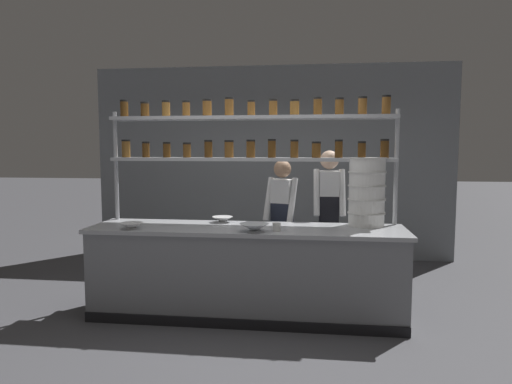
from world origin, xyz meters
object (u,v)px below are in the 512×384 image
at_px(spice_shelf_unit, 251,140).
at_px(prep_bowl_near_left, 132,226).
at_px(prep_bowl_center_back, 254,228).
at_px(serving_cup_front, 277,227).
at_px(container_stack, 367,192).
at_px(chef_left, 282,219).
at_px(prep_bowl_center_front, 222,219).
at_px(chef_center, 329,212).

relative_size(spice_shelf_unit, prep_bowl_near_left, 13.72).
bearing_deg(prep_bowl_near_left, spice_shelf_unit, 27.55).
xyz_separation_m(prep_bowl_center_back, serving_cup_front, (0.21, 0.05, 0.00)).
bearing_deg(container_stack, prep_bowl_near_left, -168.35).
bearing_deg(chef_left, container_stack, -10.29).
relative_size(container_stack, serving_cup_front, 8.64).
bearing_deg(chef_left, prep_bowl_center_back, -84.92).
relative_size(spice_shelf_unit, container_stack, 4.39).
bearing_deg(prep_bowl_center_front, chef_center, 24.36).
relative_size(chef_center, prep_bowl_center_back, 6.02).
bearing_deg(container_stack, serving_cup_front, -154.84).
bearing_deg(serving_cup_front, prep_bowl_near_left, -177.56).
bearing_deg(chef_center, spice_shelf_unit, -153.86).
distance_m(spice_shelf_unit, prep_bowl_center_front, 0.90).
bearing_deg(container_stack, prep_bowl_center_front, 178.57).
bearing_deg(serving_cup_front, spice_shelf_unit, 121.46).
bearing_deg(chef_center, serving_cup_front, -120.60).
xyz_separation_m(prep_bowl_near_left, prep_bowl_center_back, (1.22, 0.01, 0.01)).
bearing_deg(serving_cup_front, prep_bowl_center_front, 143.79).
distance_m(chef_left, chef_center, 0.55).
height_order(spice_shelf_unit, chef_left, spice_shelf_unit).
distance_m(container_stack, prep_bowl_center_front, 1.54).
distance_m(chef_center, prep_bowl_center_back, 1.26).
relative_size(prep_bowl_center_back, serving_cup_front, 3.47).
relative_size(chef_left, prep_bowl_center_front, 7.09).
relative_size(container_stack, prep_bowl_near_left, 3.12).
bearing_deg(spice_shelf_unit, chef_center, 28.32).
height_order(spice_shelf_unit, prep_bowl_center_back, spice_shelf_unit).
bearing_deg(chef_left, serving_cup_front, -72.22).
height_order(container_stack, serving_cup_front, container_stack).
height_order(chef_left, container_stack, container_stack).
xyz_separation_m(chef_left, prep_bowl_center_front, (-0.61, -0.43, 0.05)).
bearing_deg(prep_bowl_near_left, chef_left, 33.63).
bearing_deg(prep_bowl_near_left, chef_center, 27.89).
relative_size(prep_bowl_near_left, serving_cup_front, 2.77).
xyz_separation_m(prep_bowl_near_left, serving_cup_front, (1.42, 0.06, 0.01)).
bearing_deg(prep_bowl_center_back, container_stack, 23.18).
distance_m(spice_shelf_unit, prep_bowl_near_left, 1.51).
bearing_deg(spice_shelf_unit, container_stack, -4.84).
distance_m(spice_shelf_unit, container_stack, 1.32).
bearing_deg(chef_center, container_stack, -59.27).
bearing_deg(chef_center, prep_bowl_near_left, -154.29).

